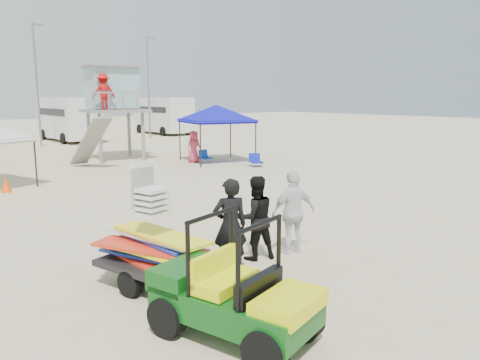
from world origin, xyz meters
TOP-DOWN VIEW (x-y plane):
  - ground at (0.00, 0.00)m, footprint 140.00×140.00m
  - utility_cart at (-2.86, -0.97)m, footprint 1.66×2.43m
  - surf_trailer at (-2.86, 1.36)m, footprint 1.62×2.33m
  - man_left at (-1.34, 1.06)m, footprint 0.78×0.67m
  - man_mid at (-0.49, 1.31)m, footprint 0.99×0.87m
  - man_right at (0.36, 1.06)m, footprint 1.11×0.64m
  - lifeguard_tower at (3.92, 17.69)m, footprint 3.38×3.38m
  - canopy_blue at (7.65, 13.55)m, footprint 3.73×3.73m
  - cone_far at (-2.71, 11.96)m, footprint 0.34×0.34m
  - beach_chair_b at (7.06, 13.80)m, footprint 0.59×0.63m
  - beach_chair_c at (8.07, 11.02)m, footprint 0.73×0.82m
  - rv_mid_right at (6.00, 29.99)m, footprint 2.64×7.00m
  - rv_far_right at (15.00, 31.49)m, footprint 2.64×6.60m
  - light_pole_left at (3.00, 27.00)m, footprint 0.14×0.14m
  - light_pole_right at (12.00, 28.50)m, footprint 0.14×0.14m

SIDE VIEW (x-z plane):
  - ground at x=0.00m, z-range 0.00..0.00m
  - cone_far at x=-2.71m, z-range 0.00..0.50m
  - beach_chair_b at x=7.06m, z-range -0.01..0.63m
  - beach_chair_c at x=8.07m, z-range -0.01..0.63m
  - utility_cart at x=-2.86m, z-range -0.06..1.63m
  - surf_trailer at x=-2.86m, z-range -0.18..1.77m
  - man_mid at x=-0.49m, z-range 0.00..1.73m
  - man_right at x=0.36m, z-range 0.00..1.78m
  - man_left at x=-1.34m, z-range 0.00..1.81m
  - rv_far_right at x=15.00m, z-range 0.17..3.42m
  - rv_mid_right at x=6.00m, z-range 0.17..3.42m
  - canopy_blue at x=7.65m, z-range 1.10..4.40m
  - lifeguard_tower at x=3.92m, z-range 1.18..5.98m
  - light_pole_left at x=3.00m, z-range 0.00..8.00m
  - light_pole_right at x=12.00m, z-range 0.00..8.00m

